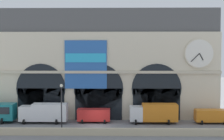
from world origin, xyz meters
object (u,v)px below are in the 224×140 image
(box_truck_midwest, at_px, (44,112))
(box_truck_mideast, at_px, (154,113))
(van_center, at_px, (94,115))
(van_east, at_px, (212,116))
(street_lamp_quayside, at_px, (61,102))

(box_truck_midwest, bearing_deg, box_truck_mideast, 0.32)
(box_truck_midwest, distance_m, van_center, 7.89)
(van_east, bearing_deg, box_truck_mideast, -179.07)
(van_center, bearing_deg, box_truck_mideast, -2.44)
(box_truck_mideast, xyz_separation_m, street_lamp_quayside, (-13.52, -6.80, 2.71))
(box_truck_midwest, height_order, van_east, box_truck_midwest)
(street_lamp_quayside, bearing_deg, van_east, 17.06)
(box_truck_midwest, height_order, box_truck_mideast, same)
(box_truck_midwest, bearing_deg, van_center, 3.69)
(van_center, height_order, box_truck_mideast, box_truck_mideast)
(box_truck_midwest, bearing_deg, street_lamp_quayside, -59.59)
(box_truck_mideast, relative_size, van_east, 1.44)
(box_truck_mideast, xyz_separation_m, van_east, (9.13, 0.15, -0.45))
(box_truck_midwest, distance_m, street_lamp_quayside, 8.23)
(box_truck_midwest, xyz_separation_m, box_truck_mideast, (17.45, 0.10, 0.00))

